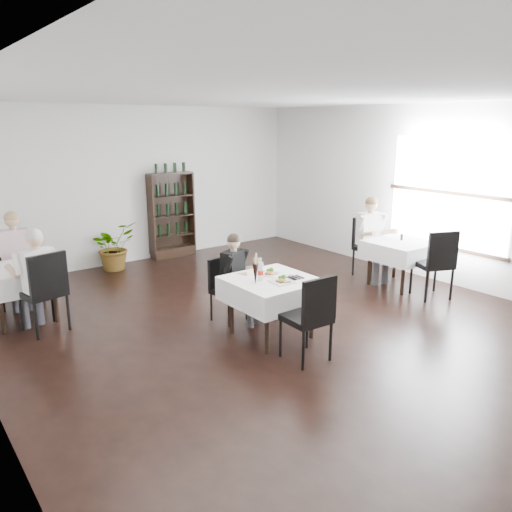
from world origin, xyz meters
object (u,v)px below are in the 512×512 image
(diner_main, at_px, (238,272))
(main_table, at_px, (272,290))
(potted_tree, at_px, (114,246))
(wine_shelf, at_px, (172,216))

(diner_main, bearing_deg, main_table, -83.61)
(main_table, height_order, diner_main, diner_main)
(potted_tree, relative_size, diner_main, 0.72)
(wine_shelf, relative_size, diner_main, 1.41)
(wine_shelf, distance_m, main_table, 4.41)
(wine_shelf, height_order, main_table, wine_shelf)
(potted_tree, bearing_deg, diner_main, -84.31)
(wine_shelf, distance_m, potted_tree, 1.39)
(main_table, xyz_separation_m, diner_main, (-0.07, 0.64, 0.10))
(main_table, bearing_deg, diner_main, 96.39)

